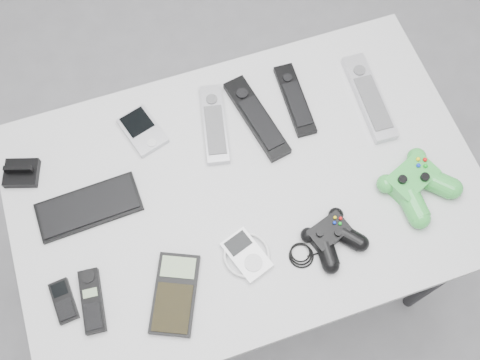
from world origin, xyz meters
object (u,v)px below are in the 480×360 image
object	(u,v)px
pda	(142,130)
cordless_handset	(92,301)
remote_silver_a	(214,124)
calculator	(175,294)
mp3_player	(247,255)
controller_green	(417,183)
mobile_phone	(64,301)
desk	(245,197)
remote_black_a	(257,117)
pda_keyboard	(89,207)
remote_black_b	(295,99)
controller_black	(332,237)
remote_silver_b	(369,97)

from	to	relation	value
pda	cordless_handset	distance (m)	0.42
remote_silver_a	calculator	size ratio (longest dim) A/B	1.21
calculator	mp3_player	distance (m)	0.18
cordless_handset	controller_green	size ratio (longest dim) A/B	0.81
calculator	mp3_player	bearing A→B (deg)	34.51
mobile_phone	mp3_player	distance (m)	0.41
controller_green	cordless_handset	bearing A→B (deg)	159.44
desk	pda	size ratio (longest dim) A/B	9.04
desk	remote_black_a	xyz separation A→B (m)	(0.08, 0.16, 0.08)
pda_keyboard	calculator	distance (m)	0.29
controller_green	mobile_phone	bearing A→B (deg)	157.93
remote_black_a	remote_black_b	world-z (taller)	remote_black_a
pda	mp3_player	size ratio (longest dim) A/B	1.09
controller_black	controller_green	distance (m)	0.24
remote_silver_a	remote_black_b	world-z (taller)	remote_silver_a
calculator	controller_green	world-z (taller)	controller_green
remote_black_a	controller_black	bearing A→B (deg)	-91.07
pda_keyboard	remote_silver_a	distance (m)	0.36
remote_silver_a	mobile_phone	world-z (taller)	remote_silver_a
remote_black_a	calculator	size ratio (longest dim) A/B	1.37
remote_black_b	mobile_phone	world-z (taller)	remote_black_b
desk	pda_keyboard	xyz separation A→B (m)	(-0.36, 0.07, 0.07)
remote_black_a	controller_green	xyz separation A→B (m)	(0.29, -0.29, 0.01)
pda	cordless_handset	xyz separation A→B (m)	(-0.21, -0.36, 0.00)
remote_silver_a	remote_black_b	distance (m)	0.21
remote_silver_a	remote_black_a	distance (m)	0.10
pda	controller_black	xyz separation A→B (m)	(0.33, -0.40, 0.01)
pda	controller_green	size ratio (longest dim) A/B	0.71
desk	remote_black_a	world-z (taller)	remote_black_a
controller_black	controller_green	xyz separation A→B (m)	(0.23, 0.05, 0.01)
pda_keyboard	remote_silver_b	size ratio (longest dim) A/B	0.94
controller_black	remote_silver_b	bearing A→B (deg)	36.22
pda	mobile_phone	distance (m)	0.44
remote_black_b	controller_black	world-z (taller)	controller_black
remote_silver_b	controller_green	world-z (taller)	controller_green
remote_silver_b	calculator	bearing A→B (deg)	-148.86
remote_black_b	remote_silver_b	xyz separation A→B (m)	(0.18, -0.05, 0.00)
pda_keyboard	remote_black_b	size ratio (longest dim) A/B	1.15
remote_silver_a	mp3_player	xyz separation A→B (m)	(-0.03, -0.34, -0.00)
remote_black_a	controller_black	distance (m)	0.35
pda_keyboard	controller_green	world-z (taller)	controller_green
remote_silver_a	calculator	xyz separation A→B (m)	(-0.21, -0.37, -0.00)
desk	calculator	distance (m)	0.30
remote_black_a	mobile_phone	bearing A→B (deg)	-162.39
cordless_handset	calculator	size ratio (longest dim) A/B	0.78
pda	controller_green	xyz separation A→B (m)	(0.56, -0.34, 0.02)
remote_black_b	pda_keyboard	bearing A→B (deg)	-165.34
mobile_phone	cordless_handset	xyz separation A→B (m)	(0.06, -0.02, 0.00)
pda	desk	bearing A→B (deg)	-65.70
cordless_handset	controller_black	world-z (taller)	controller_black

